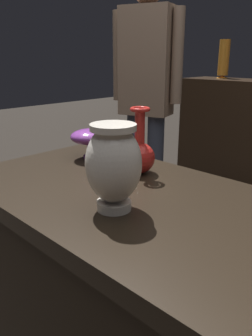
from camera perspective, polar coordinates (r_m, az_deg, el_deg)
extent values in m
cube|color=black|center=(1.24, 1.61, -23.06)|extent=(1.10, 0.59, 0.75)
cube|color=black|center=(1.02, 1.81, -5.87)|extent=(1.20, 0.64, 0.05)
cylinder|color=silver|center=(0.92, -2.01, -6.17)|extent=(0.09, 0.09, 0.02)
ellipsoid|color=silver|center=(0.88, -2.09, 0.65)|extent=(0.15, 0.15, 0.20)
cylinder|color=silver|center=(0.85, -2.17, 6.81)|extent=(0.12, 0.12, 0.02)
sphere|color=red|center=(1.18, 2.25, 1.69)|extent=(0.11, 0.11, 0.11)
cylinder|color=red|center=(1.16, 2.31, 6.75)|extent=(0.03, 0.03, 0.12)
torus|color=red|center=(1.15, 2.35, 9.75)|extent=(0.07, 0.07, 0.01)
cylinder|color=#7A388E|center=(1.38, -6.04, 1.92)|extent=(0.05, 0.05, 0.01)
cylinder|color=#7A388E|center=(1.37, -6.08, 3.07)|extent=(0.02, 0.02, 0.05)
ellipsoid|color=#7A388E|center=(1.36, -6.15, 5.22)|extent=(0.15, 0.15, 0.06)
cone|color=orange|center=(3.40, 15.74, 14.42)|extent=(0.11, 0.11, 0.02)
cylinder|color=orange|center=(3.40, 15.99, 17.25)|extent=(0.10, 0.10, 0.31)
cylinder|color=#333847|center=(2.35, 4.80, -1.16)|extent=(0.11, 0.11, 0.82)
cylinder|color=#333847|center=(2.41, 1.49, -0.63)|extent=(0.11, 0.11, 0.82)
cube|color=#846B56|center=(2.25, 3.46, 17.17)|extent=(0.36, 0.27, 0.65)
cylinder|color=#846B56|center=(2.18, 8.57, 17.84)|extent=(0.07, 0.07, 0.55)
cylinder|color=#846B56|center=(2.33, -1.27, 18.04)|extent=(0.07, 0.07, 0.55)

